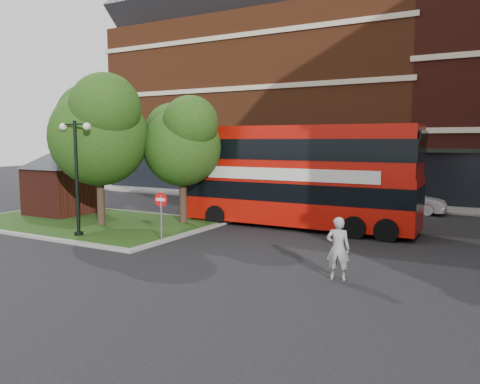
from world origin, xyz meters
The scene contains 14 objects.
ground centered at (0.00, 0.00, 0.00)m, with size 120.00×120.00×0.00m, color black.
pavement_far centered at (0.00, 16.50, 0.06)m, with size 44.00×3.00×0.12m, color slate.
terrace_far_left centered at (-8.00, 24.00, 7.00)m, with size 26.00×12.00×14.00m, color brown.
traffic_island centered at (-8.00, 3.00, 0.07)m, with size 12.60×7.60×0.15m.
kiosk centered at (-11.00, 4.00, 2.32)m, with size 6.51×6.51×3.60m.
tree_island_west centered at (-6.60, 2.58, 4.79)m, with size 5.40×4.71×7.21m.
tree_island_east centered at (-3.58, 5.06, 4.24)m, with size 4.46×3.90×6.29m.
lamp_island centered at (-5.50, 0.20, 2.83)m, with size 1.72×0.36×5.00m.
lamp_far_left centered at (2.00, 14.50, 2.83)m, with size 1.72×0.36×5.00m.
bus centered at (1.65, 7.16, 2.80)m, with size 11.19×2.67×4.27m.
woman centered at (5.97, -0.21, 0.96)m, with size 0.70×0.46×1.92m, color gray.
car_silver centered at (-4.64, 16.00, 0.79)m, with size 1.87×4.65×1.58m, color #B2B4BA.
car_white centered at (5.60, 14.50, 0.67)m, with size 1.41×4.04×1.33m, color white.
no_entry_sign centered at (-1.80, 1.16, 1.49)m, with size 0.58×0.09×2.09m.
Camera 1 is at (10.06, -13.63, 4.18)m, focal length 35.00 mm.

